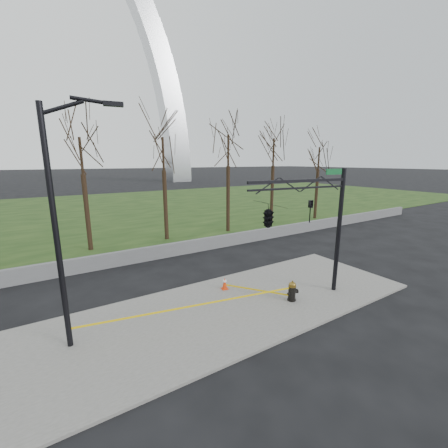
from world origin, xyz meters
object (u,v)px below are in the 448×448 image
fire_hydrant (292,291)px  traffic_cone (225,283)px  traffic_signal_mast (284,214)px  street_light (62,214)px

fire_hydrant → traffic_cone: 3.29m
fire_hydrant → traffic_signal_mast: traffic_signal_mast is taller
street_light → traffic_cone: bearing=17.6°
fire_hydrant → street_light: (-8.62, 1.65, 4.16)m
fire_hydrant → traffic_cone: fire_hydrant is taller
traffic_cone → street_light: size_ratio=0.07×
traffic_cone → street_light: bearing=-171.6°
street_light → fire_hydrant: bearing=-1.6°
traffic_cone → street_light: (-6.66, -0.98, 4.30)m
traffic_signal_mast → fire_hydrant: bearing=-2.1°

